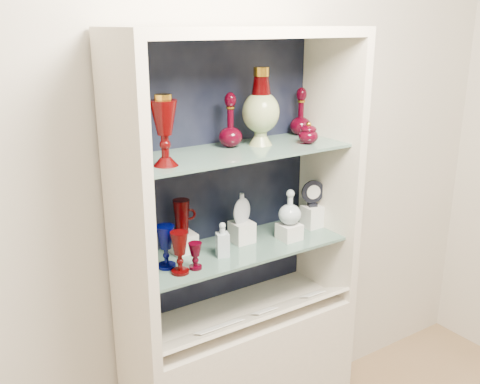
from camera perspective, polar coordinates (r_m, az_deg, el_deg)
wall_back at (r=2.31m, az=-3.00°, el=3.74°), size 3.50×0.02×2.80m
cabinet_back_panel at (r=2.30m, az=-2.59°, el=1.78°), size 0.98×0.02×1.15m
cabinet_side_left at (r=1.94m, az=-11.94°, el=-1.64°), size 0.04×0.40×1.15m
cabinet_side_right at (r=2.44m, az=9.49°, el=2.43°), size 0.04×0.40×1.15m
cabinet_top_cap at (r=2.06m, az=-0.00°, el=16.70°), size 1.00×0.40×0.04m
shelf_lower at (r=2.26m, az=-0.28°, el=-6.06°), size 0.92×0.34×0.01m
shelf_upper at (r=2.13m, az=-0.30°, el=4.35°), size 0.92×0.34×0.01m
label_ledge at (r=2.29m, az=1.55°, el=-13.23°), size 0.92×0.17×0.09m
label_card_0 at (r=2.18m, az=-3.44°, el=-14.52°), size 0.10×0.06×0.03m
label_card_1 at (r=2.30m, az=2.59°, el=-12.56°), size 0.10×0.06×0.03m
label_card_2 at (r=2.45m, az=7.70°, el=-10.76°), size 0.10×0.06×0.03m
label_card_3 at (r=2.22m, az=-1.08°, el=-13.77°), size 0.10×0.06×0.03m
pedestal_lamp_left at (r=1.91m, az=-10.88°, el=6.27°), size 0.10×0.10×0.23m
pedestal_lamp_right at (r=1.88m, az=-8.06°, el=6.51°), size 0.12×0.12×0.25m
enamel_urn at (r=2.19m, az=2.24°, el=9.08°), size 0.17×0.17×0.32m
ruby_decanter_a at (r=2.16m, az=-1.04°, el=8.03°), size 0.12×0.12×0.25m
ruby_decanter_b at (r=2.42m, az=6.52°, el=8.68°), size 0.11×0.11×0.22m
lidded_bowl at (r=2.25m, az=7.31°, el=6.31°), size 0.10×0.10×0.09m
cobalt_goblet at (r=2.07m, az=-7.91°, el=-5.80°), size 0.08×0.08×0.17m
ruby_goblet_tall at (r=2.02m, az=-6.45°, el=-6.46°), size 0.09×0.09×0.17m
ruby_goblet_small at (r=2.06m, az=-4.79°, el=-6.80°), size 0.07×0.07×0.11m
riser_ruby_pitcher at (r=2.22m, az=-6.15°, el=-5.36°), size 0.10×0.10×0.08m
ruby_pitcher at (r=2.18m, az=-6.25°, el=-2.65°), size 0.12×0.10×0.14m
clear_square_bottle at (r=2.15m, az=-1.88°, el=-5.08°), size 0.06×0.06×0.14m
riser_flat_flask at (r=2.30m, az=0.20°, el=-4.28°), size 0.09×0.09×0.09m
flat_flask at (r=2.26m, az=0.20°, el=-1.65°), size 0.10×0.06×0.13m
riser_clear_round_decanter at (r=2.34m, az=5.27°, el=-4.22°), size 0.09×0.09×0.07m
clear_round_decanter at (r=2.30m, az=5.35°, el=-1.70°), size 0.11×0.11×0.15m
riser_cameo_medallion at (r=2.49m, az=7.68°, el=-2.61°), size 0.08×0.08×0.10m
cameo_medallion at (r=2.45m, az=7.79°, el=-0.11°), size 0.12×0.07×0.13m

